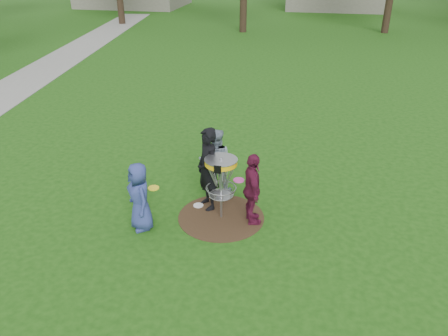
% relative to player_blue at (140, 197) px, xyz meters
% --- Properties ---
extents(ground, '(100.00, 100.00, 0.00)m').
position_rel_player_blue_xyz_m(ground, '(1.48, 0.66, -0.71)').
color(ground, '#19470F').
rests_on(ground, ground).
extents(dirt_patch, '(1.80, 1.80, 0.01)m').
position_rel_player_blue_xyz_m(dirt_patch, '(1.48, 0.66, -0.70)').
color(dirt_patch, '#47331E').
rests_on(dirt_patch, ground).
extents(concrete_path, '(7.75, 39.92, 0.02)m').
position_rel_player_blue_xyz_m(concrete_path, '(-8.52, 8.66, -0.70)').
color(concrete_path, '#9E9E99').
rests_on(concrete_path, ground).
extents(player_blue, '(0.79, 0.82, 1.41)m').
position_rel_player_blue_xyz_m(player_blue, '(0.00, 0.00, 0.00)').
color(player_blue, navy).
rests_on(player_blue, ground).
extents(player_black, '(0.74, 0.79, 1.81)m').
position_rel_player_blue_xyz_m(player_black, '(1.12, 1.02, 0.20)').
color(player_black, black).
rests_on(player_black, ground).
extents(player_grey, '(0.86, 0.73, 1.53)m').
position_rel_player_blue_xyz_m(player_grey, '(1.14, 1.68, 0.06)').
color(player_grey, gray).
rests_on(player_grey, ground).
extents(player_maroon, '(0.64, 0.96, 1.52)m').
position_rel_player_blue_xyz_m(player_maroon, '(2.12, 0.62, 0.05)').
color(player_maroon, maroon).
rests_on(player_maroon, ground).
extents(disc_on_grass, '(0.22, 0.22, 0.02)m').
position_rel_player_blue_xyz_m(disc_on_grass, '(0.90, 0.99, -0.70)').
color(disc_on_grass, silver).
rests_on(disc_on_grass, ground).
extents(disc_golf_basket, '(0.66, 0.67, 1.38)m').
position_rel_player_blue_xyz_m(disc_golf_basket, '(1.48, 0.66, 0.31)').
color(disc_golf_basket, '#9EA0A5').
rests_on(disc_golf_basket, ground).
extents(held_discs, '(1.81, 1.52, 0.26)m').
position_rel_player_blue_xyz_m(held_discs, '(1.16, 0.75, 0.26)').
color(held_discs, yellow).
rests_on(held_discs, ground).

